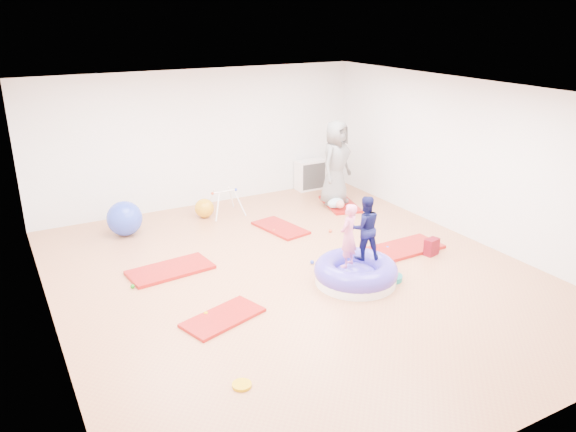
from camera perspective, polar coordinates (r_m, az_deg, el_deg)
room at (r=8.22m, az=1.01°, el=2.64°), size 7.01×8.01×2.81m
gym_mat_front_left at (r=7.65m, az=-6.62°, el=-10.21°), size 1.20×0.85×0.05m
gym_mat_mid_left at (r=9.08m, az=-11.86°, el=-5.37°), size 1.35×0.78×0.05m
gym_mat_center_back at (r=10.57m, az=-0.77°, el=-1.21°), size 0.76×1.21×0.05m
gym_mat_right at (r=9.88m, az=11.74°, el=-3.21°), size 1.33×0.69×0.05m
gym_mat_rear_right at (r=11.91m, az=5.31°, el=1.21°), size 0.86×1.29×0.05m
inflatable_cushion at (r=8.56m, az=6.90°, el=-5.75°), size 1.27×1.27×0.40m
child_pink at (r=8.18m, az=6.16°, el=-1.68°), size 0.42×0.37×0.97m
child_navy at (r=8.46m, az=7.82°, el=-0.88°), size 0.58×0.51×1.00m
adult_caregiver at (r=11.63m, az=4.88°, el=5.40°), size 1.02×0.88×1.76m
infant at (r=11.54m, az=4.97°, el=1.29°), size 0.36×0.37×0.21m
ball_pit_balls at (r=9.27m, az=0.01°, el=-4.33°), size 4.28×2.32×0.07m
exercise_ball_blue at (r=10.62m, az=-16.27°, el=-0.24°), size 0.64×0.64×0.64m
exercise_ball_orange at (r=11.24m, az=-8.49°, el=0.79°), size 0.38×0.38×0.38m
infant_play_gym at (r=11.25m, az=-6.47°, el=1.73°), size 0.67×0.64×0.51m
cube_shelf at (r=12.88m, az=2.31°, el=4.21°), size 0.68×0.33×0.68m
balance_disc at (r=8.76m, az=10.41°, el=-6.16°), size 0.35×0.35×0.08m
backpack at (r=9.73m, az=14.38°, el=-3.05°), size 0.28×0.21×0.29m
yellow_toy at (r=6.44m, az=-4.71°, el=-16.73°), size 0.22×0.22×0.03m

